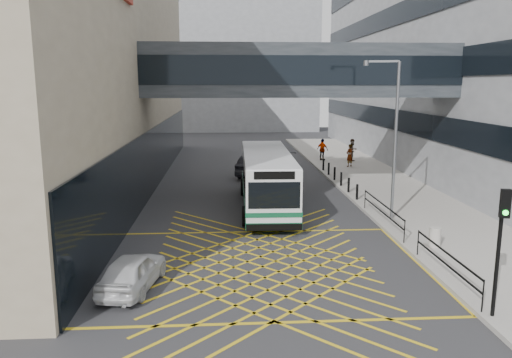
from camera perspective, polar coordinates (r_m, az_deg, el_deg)
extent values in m
plane|color=#333335|center=(19.08, 0.76, -9.98)|extent=(120.00, 120.00, 0.00)
cube|color=black|center=(34.42, -11.24, 2.67)|extent=(0.10, 41.50, 4.00)
cube|color=black|center=(43.94, 14.18, 6.91)|extent=(0.10, 43.50, 1.60)
cube|color=black|center=(43.87, 14.42, 12.13)|extent=(0.10, 43.50, 1.60)
cube|color=black|center=(44.16, 14.68, 17.32)|extent=(0.10, 43.50, 1.60)
cube|color=gray|center=(77.81, -4.16, 12.49)|extent=(28.00, 16.00, 18.00)
cube|color=#31363B|center=(30.10, 4.86, 12.19)|extent=(20.00, 4.00, 3.00)
cube|color=black|center=(28.11, 5.47, 12.27)|extent=(19.50, 0.06, 1.60)
cube|color=black|center=(32.10, 4.32, 12.11)|extent=(19.50, 0.06, 1.60)
cube|color=#A5A097|center=(35.03, 13.70, -0.48)|extent=(6.00, 54.00, 0.16)
cube|color=gold|center=(19.08, 0.76, -9.97)|extent=(12.00, 9.00, 0.01)
cube|color=silver|center=(27.36, 1.22, 0.15)|extent=(2.75, 11.04, 2.70)
cube|color=#0F4D2F|center=(27.61, 1.21, -2.26)|extent=(2.79, 11.08, 0.34)
cube|color=#0F4D2F|center=(27.49, 1.21, -1.18)|extent=(2.81, 11.08, 0.22)
cube|color=black|center=(27.89, 1.15, 1.08)|extent=(2.77, 9.64, 1.05)
cube|color=black|center=(21.97, 2.09, -1.87)|extent=(2.30, 0.13, 1.20)
cube|color=black|center=(21.77, 2.11, 0.42)|extent=(1.80, 0.10, 0.35)
cube|color=silver|center=(27.14, 1.23, 2.96)|extent=(2.72, 10.94, 0.10)
cube|color=black|center=(22.31, 2.07, -5.52)|extent=(2.50, 0.16, 0.30)
cube|color=black|center=(32.98, 0.63, -0.12)|extent=(2.50, 0.16, 0.30)
cylinder|color=black|center=(24.08, -1.27, -4.28)|extent=(0.30, 1.00, 1.00)
cylinder|color=black|center=(24.25, 4.71, -4.20)|extent=(0.30, 1.00, 1.00)
cylinder|color=black|center=(30.68, -1.50, -0.96)|extent=(0.30, 1.00, 1.00)
cylinder|color=black|center=(30.82, 3.19, -0.92)|extent=(0.30, 1.00, 1.00)
imported|color=silver|center=(17.44, -13.92, -10.16)|extent=(2.29, 4.17, 1.26)
imported|color=black|center=(37.25, -0.23, 1.58)|extent=(3.35, 5.29, 1.54)
imported|color=gray|center=(42.49, 2.50, 2.68)|extent=(2.82, 5.00, 1.47)
cylinder|color=black|center=(15.95, 25.85, -8.64)|extent=(0.14, 0.14, 3.21)
cube|color=black|center=(15.28, 26.60, -2.52)|extent=(0.30, 0.23, 0.80)
sphere|color=#19E533|center=(15.24, 26.62, -3.47)|extent=(0.18, 0.18, 0.15)
cylinder|color=slate|center=(25.16, 15.62, 4.08)|extent=(0.19, 0.19, 7.66)
cube|color=slate|center=(24.99, 14.29, 12.91)|extent=(1.50, 0.51, 0.10)
cylinder|color=slate|center=(24.97, 12.48, 12.81)|extent=(0.33, 0.33, 0.24)
cylinder|color=#ADA89E|center=(21.94, 19.76, -6.26)|extent=(0.47, 0.47, 0.82)
cube|color=black|center=(18.38, 20.97, -7.89)|extent=(0.05, 5.00, 0.05)
cube|color=black|center=(18.51, 20.88, -9.06)|extent=(0.05, 5.00, 0.05)
cube|color=black|center=(24.65, 14.28, -2.79)|extent=(0.05, 6.00, 0.05)
cube|color=black|center=(24.75, 14.24, -3.69)|extent=(0.05, 6.00, 0.05)
cylinder|color=black|center=(16.45, 24.50, -12.06)|extent=(0.04, 0.04, 1.00)
cylinder|color=black|center=(20.69, 18.03, -6.92)|extent=(0.04, 0.04, 1.00)
cylinder|color=black|center=(22.03, 16.60, -5.76)|extent=(0.04, 0.04, 1.00)
cylinder|color=black|center=(27.54, 12.35, -2.24)|extent=(0.04, 0.04, 1.00)
cylinder|color=black|center=(29.46, 11.48, -1.46)|extent=(0.14, 0.14, 0.90)
cylinder|color=black|center=(31.35, 10.54, -0.68)|extent=(0.14, 0.14, 0.90)
cylinder|color=black|center=(33.26, 9.71, 0.01)|extent=(0.14, 0.14, 0.90)
cylinder|color=black|center=(35.17, 8.97, 0.62)|extent=(0.14, 0.14, 0.90)
cylinder|color=black|center=(37.10, 8.31, 1.18)|extent=(0.14, 0.14, 0.90)
cylinder|color=black|center=(39.03, 7.71, 1.67)|extent=(0.14, 0.14, 0.90)
imported|color=gray|center=(40.96, 10.64, 2.66)|extent=(0.89, 0.84, 1.82)
imported|color=gray|center=(43.79, 10.98, 3.24)|extent=(1.08, 0.90, 1.92)
imported|color=gray|center=(44.01, 7.60, 3.35)|extent=(1.16, 1.15, 1.87)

